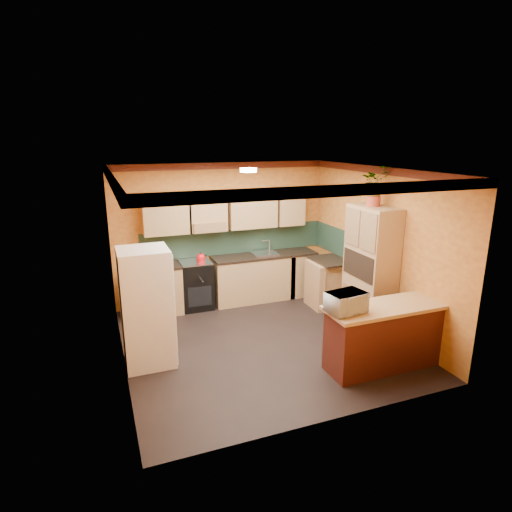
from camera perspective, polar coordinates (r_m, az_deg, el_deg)
The scene contains 15 objects.
room_shell at distance 6.57m, azimuth 0.13°, elevation 6.22°, with size 4.24×4.24×2.72m.
base_cabinets_back at distance 8.36m, azimuth -3.82°, elevation -3.43°, with size 3.65×0.60×0.88m, color tan.
countertop_back at distance 8.22m, azimuth -3.88°, elevation -0.40°, with size 3.65×0.62×0.04m, color black.
stove at distance 8.20m, azimuth -8.01°, elevation -3.81°, with size 0.58×0.58×0.91m, color black.
kettle at distance 8.01m, azimuth -7.37°, elevation -0.17°, with size 0.17×0.17×0.18m, color red, non-canonical shape.
sink at distance 8.46m, azimuth 1.14°, elevation 0.35°, with size 0.48×0.40×0.03m, color silver.
base_cabinets_right at distance 8.36m, azimuth 9.83°, elevation -3.63°, with size 0.60×0.80×0.88m, color tan.
countertop_right at distance 8.22m, azimuth 9.97°, elevation -0.60°, with size 0.62×0.80×0.04m, color black.
fridge at distance 6.23m, azimuth -14.39°, elevation -6.68°, with size 0.68×0.66×1.70m, color white.
pantry at distance 7.28m, azimuth 14.98°, elevation -1.78°, with size 0.48×0.90×2.10m, color tan.
fern_pot at distance 7.08m, azimuth 15.39°, elevation 7.10°, with size 0.22×0.22×0.16m, color #AA3E29.
fern at distance 7.04m, azimuth 15.57°, elevation 9.66°, with size 0.43×0.37×0.48m, color tan.
breakfast_bar at distance 6.40m, azimuth 17.27°, elevation -10.27°, with size 1.80×0.55×0.88m, color #4C1D11.
bar_top at distance 6.22m, azimuth 17.61°, elevation -6.40°, with size 1.90×0.65×0.05m, color tan.
microwave at distance 5.75m, azimuth 11.91°, elevation -6.06°, with size 0.50×0.34×0.28m, color white.
Camera 1 is at (-2.30, -5.76, 3.15)m, focal length 30.00 mm.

